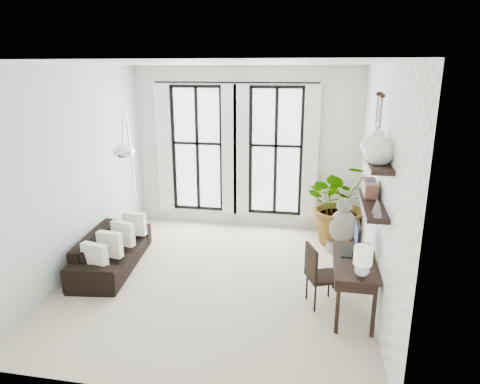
% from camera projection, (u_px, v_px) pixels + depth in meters
% --- Properties ---
extents(floor, '(5.00, 5.00, 0.00)m').
position_uv_depth(floor, '(219.00, 278.00, 6.63)').
color(floor, beige).
rests_on(floor, ground).
extents(ceiling, '(5.00, 5.00, 0.00)m').
position_uv_depth(ceiling, '(216.00, 63.00, 5.74)').
color(ceiling, white).
rests_on(ceiling, wall_back).
extents(wall_left, '(0.00, 5.00, 5.00)m').
position_uv_depth(wall_left, '(75.00, 172.00, 6.58)').
color(wall_left, silver).
rests_on(wall_left, floor).
extents(wall_right, '(0.00, 5.00, 5.00)m').
position_uv_depth(wall_right, '(379.00, 186.00, 5.79)').
color(wall_right, white).
rests_on(wall_right, floor).
extents(wall_back, '(4.50, 0.00, 4.50)m').
position_uv_depth(wall_back, '(246.00, 148.00, 8.55)').
color(wall_back, white).
rests_on(wall_back, floor).
extents(windows, '(3.26, 0.13, 2.65)m').
position_uv_depth(windows, '(236.00, 151.00, 8.53)').
color(windows, white).
rests_on(windows, wall_back).
extents(wall_shelves, '(0.25, 1.30, 0.60)m').
position_uv_depth(wall_shelves, '(373.00, 186.00, 5.29)').
color(wall_shelves, black).
rests_on(wall_shelves, wall_right).
extents(sofa, '(1.01, 2.07, 0.58)m').
position_uv_depth(sofa, '(112.00, 250.00, 6.94)').
color(sofa, black).
rests_on(sofa, floor).
extents(throw_pillows, '(0.40, 1.52, 0.40)m').
position_uv_depth(throw_pillows, '(117.00, 239.00, 6.87)').
color(throw_pillows, white).
rests_on(throw_pillows, sofa).
extents(plant, '(1.72, 1.61, 1.56)m').
position_uv_depth(plant, '(342.00, 203.00, 7.79)').
color(plant, '#2D7228').
rests_on(plant, floor).
extents(desk, '(0.53, 1.24, 1.13)m').
position_uv_depth(desk, '(354.00, 264.00, 5.51)').
color(desk, black).
rests_on(desk, floor).
extents(desk_chair, '(0.53, 0.53, 0.87)m').
position_uv_depth(desk_chair, '(318.00, 272.00, 5.76)').
color(desk_chair, black).
rests_on(desk_chair, floor).
extents(arc_lamp, '(0.75, 1.54, 2.49)m').
position_uv_depth(arc_lamp, '(127.00, 145.00, 7.07)').
color(arc_lamp, silver).
rests_on(arc_lamp, floor).
extents(buddha, '(0.55, 0.55, 0.98)m').
position_uv_depth(buddha, '(343.00, 229.00, 7.53)').
color(buddha, slate).
rests_on(buddha, floor).
extents(vase_a, '(0.37, 0.37, 0.38)m').
position_uv_depth(vase_a, '(380.00, 147.00, 4.87)').
color(vase_a, white).
rests_on(vase_a, shelf_upper).
extents(vase_b, '(0.37, 0.37, 0.38)m').
position_uv_depth(vase_b, '(376.00, 142.00, 5.24)').
color(vase_b, white).
rests_on(vase_b, shelf_upper).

